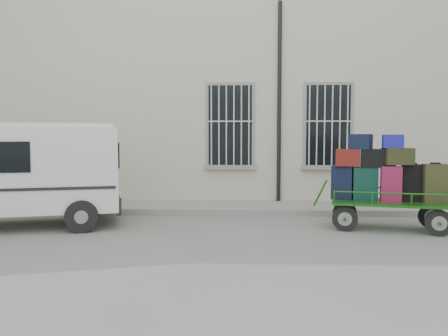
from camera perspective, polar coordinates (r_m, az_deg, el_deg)
name	(u,v)px	position (r m, az deg, el deg)	size (l,w,h in m)	color
ground	(246,228)	(9.38, 2.86, -7.77)	(80.00, 80.00, 0.00)	slate
building	(244,105)	(14.72, 2.60, 8.23)	(24.00, 5.15, 6.00)	beige
sidewalk	(245,207)	(11.53, 2.71, -5.18)	(24.00, 1.70, 0.15)	gray
luggage_cart	(385,181)	(9.64, 20.25, -1.64)	(2.73, 1.52, 1.98)	black
van	(15,168)	(10.28, -25.64, -0.01)	(4.69, 2.90, 2.21)	white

